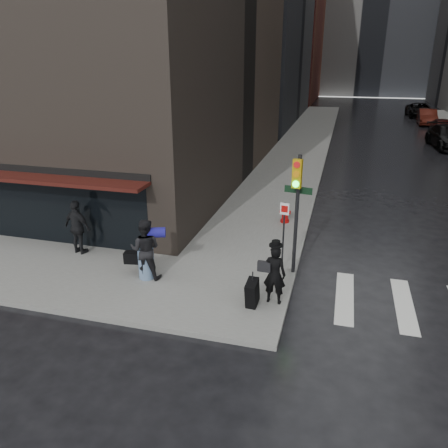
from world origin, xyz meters
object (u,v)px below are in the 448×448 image
at_px(fire_hydrant, 285,214).
at_px(parked_car_6, 420,110).
at_px(parked_car_5, 427,117).
at_px(man_greycoat, 78,227).
at_px(traffic_light, 296,200).
at_px(man_overcoat, 270,277).
at_px(parked_car_4, 443,127).
at_px(man_jeans, 145,249).

distance_m(fire_hydrant, parked_car_6, 40.04).
height_order(fire_hydrant, parked_car_5, parked_car_5).
xyz_separation_m(man_greycoat, traffic_light, (7.16, 0.42, 1.45)).
relative_size(man_overcoat, parked_car_4, 0.45).
bearing_deg(man_greycoat, parked_car_4, -103.68).
bearing_deg(man_jeans, fire_hydrant, -129.23).
relative_size(man_jeans, parked_car_5, 0.40).
xyz_separation_m(man_overcoat, parked_car_6, (9.63, 45.11, -0.15)).
height_order(man_overcoat, man_greycoat, man_greycoat).
bearing_deg(parked_car_4, parked_car_6, 90.51).
xyz_separation_m(man_jeans, fire_hydrant, (3.39, 5.88, -0.59)).
bearing_deg(man_overcoat, parked_car_5, -100.63).
xyz_separation_m(man_overcoat, fire_hydrant, (-0.46, 6.36, -0.42)).
bearing_deg(fire_hydrant, traffic_light, -79.49).
xyz_separation_m(man_overcoat, parked_car_4, (9.86, 32.34, -0.22)).
xyz_separation_m(man_overcoat, man_greycoat, (-6.80, 1.53, 0.16)).
height_order(man_jeans, traffic_light, traffic_light).
bearing_deg(traffic_light, parked_car_5, 85.55).
distance_m(man_overcoat, parked_car_6, 46.13).
distance_m(man_jeans, man_greycoat, 3.14).
relative_size(man_jeans, parked_car_4, 0.45).
bearing_deg(man_jeans, man_greycoat, -28.82).
relative_size(traffic_light, parked_car_6, 0.66).
distance_m(man_greycoat, parked_car_4, 35.03).
relative_size(parked_car_4, parked_car_6, 0.74).
bearing_deg(man_greycoat, parked_car_6, -95.93).
distance_m(man_greycoat, parked_car_5, 40.61).
distance_m(fire_hydrant, parked_car_5, 33.86).
height_order(man_greycoat, parked_car_6, man_greycoat).
bearing_deg(parked_car_4, traffic_light, -107.88).
bearing_deg(parked_car_5, parked_car_4, -83.60).
distance_m(man_jeans, fire_hydrant, 6.82).
height_order(man_greycoat, parked_car_4, man_greycoat).
relative_size(fire_hydrant, parked_car_5, 0.17).
distance_m(man_jeans, parked_car_6, 46.63).
bearing_deg(traffic_light, parked_car_4, 82.12).
relative_size(man_jeans, traffic_light, 0.51).
distance_m(man_greycoat, fire_hydrant, 8.00).
bearing_deg(parked_car_5, man_overcoat, -100.72).
bearing_deg(parked_car_6, man_jeans, -108.12).
bearing_deg(man_greycoat, man_overcoat, -177.93).
distance_m(fire_hydrant, parked_car_4, 27.95).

